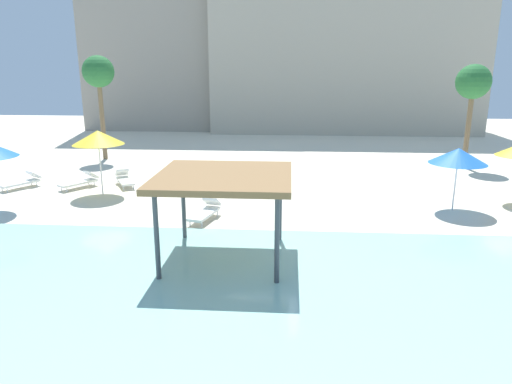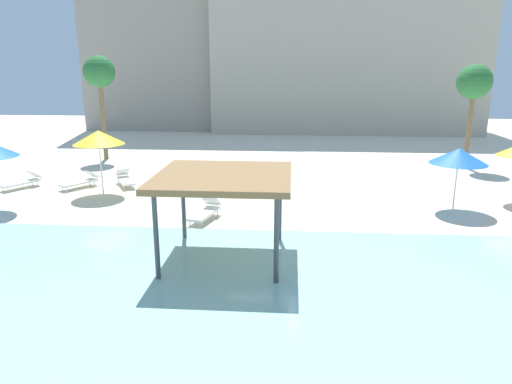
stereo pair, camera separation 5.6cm
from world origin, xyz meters
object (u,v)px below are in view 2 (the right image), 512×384
Objects in this scene: beach_umbrella_yellow_1 at (99,137)px; palm_tree_0 at (474,84)px; lounge_chair_1 at (82,181)px; lounge_chair_0 at (23,181)px; lounge_chair_2 at (125,179)px; palm_tree_1 at (99,74)px; beach_umbrella_blue_5 at (459,156)px; lounge_chair_3 at (206,211)px; shade_pavilion at (224,180)px.

palm_tree_0 is at bearing 21.07° from beach_umbrella_yellow_1.
lounge_chair_0 is at bearing -50.33° from lounge_chair_1.
lounge_chair_2 is (0.47, 1.61, -2.27)m from beach_umbrella_yellow_1.
palm_tree_0 is at bearing -2.67° from palm_tree_1.
beach_umbrella_yellow_1 is 1.51× the size of lounge_chair_0.
lounge_chair_0 is 8.91m from palm_tree_1.
lounge_chair_1 is 0.30× the size of palm_tree_1.
beach_umbrella_yellow_1 is 15.23m from beach_umbrella_blue_5.
lounge_chair_0 is 2.78m from lounge_chair_1.
lounge_chair_3 is at bearing -141.65° from palm_tree_0.
beach_umbrella_yellow_1 reaches higher than beach_umbrella_blue_5.
beach_umbrella_blue_5 is at bearing 115.76° from lounge_chair_1.
palm_tree_1 reaches higher than lounge_chair_1.
lounge_chair_0 is 1.01× the size of lounge_chair_1.
palm_tree_0 is (18.09, 5.54, 4.38)m from lounge_chair_2.
beach_umbrella_blue_5 is 10.15m from lounge_chair_3.
lounge_chair_3 is (-1.25, 3.68, -2.13)m from shade_pavilion.
lounge_chair_1 and lounge_chair_3 have the same top height.
beach_umbrella_blue_5 is 1.31× the size of lounge_chair_2.
lounge_chair_1 is at bearing -77.33° from palm_tree_1.
palm_tree_1 is at bearing -133.16° from lounge_chair_1.
beach_umbrella_yellow_1 is 4.89m from lounge_chair_0.
beach_umbrella_yellow_1 is at bearing -107.10° from lounge_chair_3.
lounge_chair_2 is (4.72, 0.82, 0.00)m from lounge_chair_0.
shade_pavilion is 1.97× the size of lounge_chair_3.
lounge_chair_2 is 0.31× the size of palm_tree_1.
shade_pavilion is at bearing 85.84° from lounge_chair_0.
palm_tree_0 is at bearing 77.20° from lounge_chair_2.
lounge_chair_3 is 0.31× the size of palm_tree_1.
lounge_chair_2 is (1.96, 0.55, 0.00)m from lounge_chair_1.
palm_tree_0 is at bearing 141.06° from lounge_chair_1.
beach_umbrella_yellow_1 is 9.11m from palm_tree_1.
shade_pavilion is at bearing 5.78° from lounge_chair_2.
beach_umbrella_yellow_1 is 0.46× the size of palm_tree_1.
shade_pavilion is 1.54× the size of beach_umbrella_blue_5.
palm_tree_1 is at bearing 152.35° from beach_umbrella_blue_5.
palm_tree_1 is (-8.45, 11.45, 4.87)m from lounge_chair_3.
lounge_chair_2 is 19.42m from palm_tree_0.
lounge_chair_0 is (-4.25, 0.80, -2.27)m from beach_umbrella_yellow_1.
lounge_chair_1 is 8.12m from lounge_chair_3.
lounge_chair_0 and lounge_chair_2 have the same top height.
palm_tree_1 reaches higher than beach_umbrella_blue_5.
beach_umbrella_yellow_1 is at bearing -69.31° from palm_tree_1.
beach_umbrella_blue_5 is 0.40× the size of palm_tree_1.
shade_pavilion reaches higher than lounge_chair_3.
shade_pavilion is 10.20m from beach_umbrella_blue_5.
palm_tree_0 is 21.67m from palm_tree_1.
palm_tree_0 is 0.92× the size of palm_tree_1.
beach_umbrella_yellow_1 is 0.50× the size of palm_tree_0.
palm_tree_0 reaches higher than lounge_chair_0.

